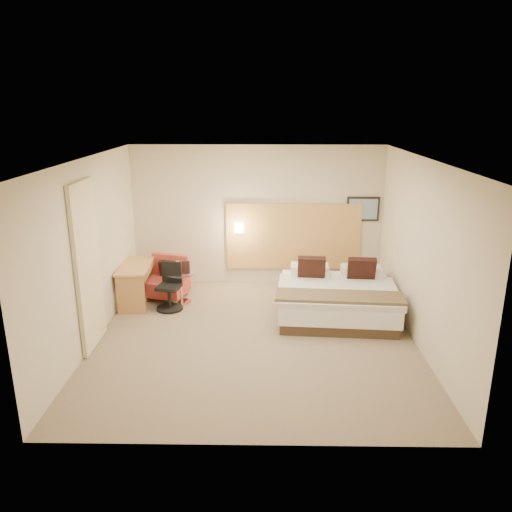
{
  "coord_description": "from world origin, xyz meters",
  "views": [
    {
      "loc": [
        0.13,
        -6.91,
        3.42
      ],
      "look_at": [
        0.01,
        0.65,
        1.11
      ],
      "focal_mm": 35.0,
      "sensor_mm": 36.0,
      "label": 1
    }
  ],
  "objects_px": {
    "lounge_chair": "(167,281)",
    "desk_chair": "(170,290)",
    "side_table": "(181,286)",
    "desk": "(137,273)",
    "bed": "(336,297)"
  },
  "relations": [
    {
      "from": "side_table",
      "to": "desk_chair",
      "type": "relative_size",
      "value": 0.7
    },
    {
      "from": "bed",
      "to": "side_table",
      "type": "xyz_separation_m",
      "value": [
        -2.69,
        0.44,
        0.01
      ]
    },
    {
      "from": "side_table",
      "to": "desk",
      "type": "relative_size",
      "value": 0.49
    },
    {
      "from": "bed",
      "to": "desk",
      "type": "height_order",
      "value": "bed"
    },
    {
      "from": "lounge_chair",
      "to": "desk",
      "type": "relative_size",
      "value": 0.74
    },
    {
      "from": "bed",
      "to": "desk_chair",
      "type": "relative_size",
      "value": 2.54
    },
    {
      "from": "bed",
      "to": "lounge_chair",
      "type": "bearing_deg",
      "value": 166.26
    },
    {
      "from": "lounge_chair",
      "to": "desk_chair",
      "type": "xyz_separation_m",
      "value": [
        0.16,
        -0.55,
        0.03
      ]
    },
    {
      "from": "lounge_chair",
      "to": "desk_chair",
      "type": "bearing_deg",
      "value": -74.13
    },
    {
      "from": "bed",
      "to": "side_table",
      "type": "height_order",
      "value": "bed"
    },
    {
      "from": "desk",
      "to": "desk_chair",
      "type": "height_order",
      "value": "desk_chair"
    },
    {
      "from": "lounge_chair",
      "to": "side_table",
      "type": "relative_size",
      "value": 1.5
    },
    {
      "from": "bed",
      "to": "side_table",
      "type": "distance_m",
      "value": 2.73
    },
    {
      "from": "desk",
      "to": "desk_chair",
      "type": "distance_m",
      "value": 0.72
    },
    {
      "from": "bed",
      "to": "desk_chair",
      "type": "bearing_deg",
      "value": 176.32
    }
  ]
}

